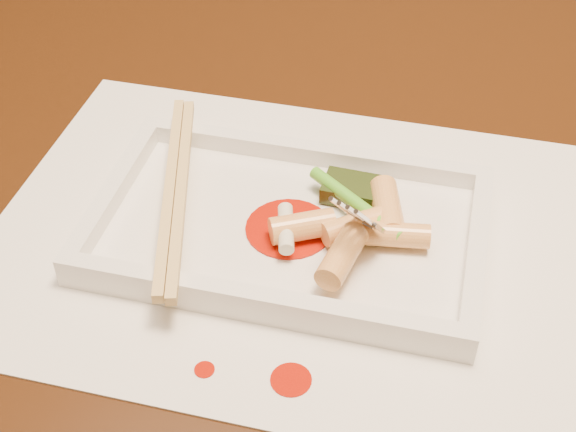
% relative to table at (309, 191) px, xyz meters
% --- Properties ---
extents(table, '(1.40, 0.90, 0.75)m').
position_rel_table_xyz_m(table, '(0.00, 0.00, 0.00)').
color(table, black).
rests_on(table, ground).
extents(placemat, '(0.40, 0.30, 0.00)m').
position_rel_table_xyz_m(placemat, '(0.02, -0.17, 0.10)').
color(placemat, white).
rests_on(placemat, table).
extents(sauce_splatter_a, '(0.02, 0.02, 0.00)m').
position_rel_table_xyz_m(sauce_splatter_a, '(0.05, -0.28, 0.10)').
color(sauce_splatter_a, '#B41505').
rests_on(sauce_splatter_a, placemat).
extents(sauce_splatter_b, '(0.01, 0.01, 0.00)m').
position_rel_table_xyz_m(sauce_splatter_b, '(0.00, -0.29, 0.10)').
color(sauce_splatter_b, '#B41505').
rests_on(sauce_splatter_b, placemat).
extents(plate_base, '(0.26, 0.16, 0.01)m').
position_rel_table_xyz_m(plate_base, '(0.02, -0.17, 0.11)').
color(plate_base, white).
rests_on(plate_base, placemat).
extents(plate_rim_far, '(0.26, 0.01, 0.01)m').
position_rel_table_xyz_m(plate_rim_far, '(0.02, -0.09, 0.12)').
color(plate_rim_far, white).
rests_on(plate_rim_far, plate_base).
extents(plate_rim_near, '(0.26, 0.01, 0.01)m').
position_rel_table_xyz_m(plate_rim_near, '(0.02, -0.24, 0.12)').
color(plate_rim_near, white).
rests_on(plate_rim_near, plate_base).
extents(plate_rim_left, '(0.01, 0.14, 0.01)m').
position_rel_table_xyz_m(plate_rim_left, '(-0.10, -0.17, 0.12)').
color(plate_rim_left, white).
rests_on(plate_rim_left, plate_base).
extents(plate_rim_right, '(0.01, 0.14, 0.01)m').
position_rel_table_xyz_m(plate_rim_right, '(0.14, -0.17, 0.12)').
color(plate_rim_right, white).
rests_on(plate_rim_right, plate_base).
extents(veg_piece, '(0.04, 0.03, 0.01)m').
position_rel_table_xyz_m(veg_piece, '(0.06, -0.13, 0.12)').
color(veg_piece, black).
rests_on(veg_piece, plate_base).
extents(scallion_white, '(0.02, 0.04, 0.01)m').
position_rel_table_xyz_m(scallion_white, '(0.02, -0.18, 0.12)').
color(scallion_white, '#EAEACC').
rests_on(scallion_white, plate_base).
extents(scallion_green, '(0.07, 0.06, 0.01)m').
position_rel_table_xyz_m(scallion_green, '(0.06, -0.15, 0.12)').
color(scallion_green, '#42A61A').
rests_on(scallion_green, plate_base).
extents(chopstick_a, '(0.06, 0.19, 0.01)m').
position_rel_table_xyz_m(chopstick_a, '(-0.06, -0.17, 0.13)').
color(chopstick_a, tan).
rests_on(chopstick_a, plate_rim_near).
extents(chopstick_b, '(0.06, 0.19, 0.01)m').
position_rel_table_xyz_m(chopstick_b, '(-0.05, -0.17, 0.13)').
color(chopstick_b, tan).
rests_on(chopstick_b, plate_rim_near).
extents(fork, '(0.09, 0.10, 0.14)m').
position_rel_table_xyz_m(fork, '(0.09, -0.15, 0.18)').
color(fork, silver).
rests_on(fork, plate_base).
extents(sauce_blob_0, '(0.06, 0.06, 0.00)m').
position_rel_table_xyz_m(sauce_blob_0, '(0.02, -0.17, 0.11)').
color(sauce_blob_0, '#B41505').
rests_on(sauce_blob_0, plate_base).
extents(rice_cake_0, '(0.05, 0.02, 0.02)m').
position_rel_table_xyz_m(rice_cake_0, '(0.09, -0.17, 0.12)').
color(rice_cake_0, '#FCC975').
rests_on(rice_cake_0, plate_base).
extents(rice_cake_1, '(0.05, 0.04, 0.02)m').
position_rel_table_xyz_m(rice_cake_1, '(0.07, -0.16, 0.12)').
color(rice_cake_1, '#FCC975').
rests_on(rice_cake_1, plate_base).
extents(rice_cake_2, '(0.03, 0.05, 0.02)m').
position_rel_table_xyz_m(rice_cake_2, '(0.06, -0.20, 0.13)').
color(rice_cake_2, '#FCC975').
rests_on(rice_cake_2, plate_base).
extents(rice_cake_3, '(0.05, 0.04, 0.02)m').
position_rel_table_xyz_m(rice_cake_3, '(0.03, -0.17, 0.12)').
color(rice_cake_3, '#FCC975').
rests_on(rice_cake_3, plate_base).
extents(rice_cake_4, '(0.03, 0.05, 0.02)m').
position_rel_table_xyz_m(rice_cake_4, '(0.08, -0.14, 0.12)').
color(rice_cake_4, '#FCC975').
rests_on(rice_cake_4, plate_base).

